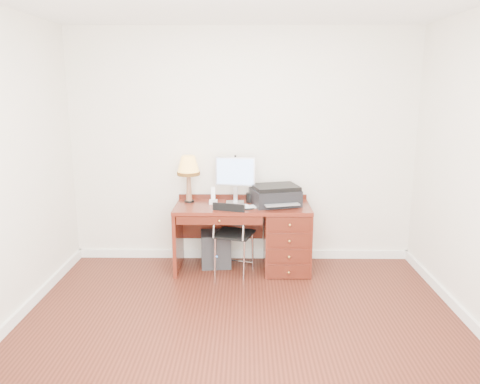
{
  "coord_description": "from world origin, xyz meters",
  "views": [
    {
      "loc": [
        0.04,
        -3.64,
        2.04
      ],
      "look_at": [
        -0.03,
        1.2,
        0.95
      ],
      "focal_mm": 35.0,
      "sensor_mm": 36.0,
      "label": 1
    }
  ],
  "objects_px": {
    "leg_lamp": "(188,168)",
    "chair": "(234,230)",
    "printer": "(275,195)",
    "desk": "(271,234)",
    "equipment_box": "(216,249)",
    "phone": "(213,199)",
    "monitor": "(235,174)"
  },
  "relations": [
    {
      "from": "desk",
      "to": "phone",
      "type": "height_order",
      "value": "phone"
    },
    {
      "from": "desk",
      "to": "chair",
      "type": "distance_m",
      "value": 0.45
    },
    {
      "from": "desk",
      "to": "leg_lamp",
      "type": "bearing_deg",
      "value": 172.29
    },
    {
      "from": "leg_lamp",
      "to": "desk",
      "type": "bearing_deg",
      "value": -7.71
    },
    {
      "from": "monitor",
      "to": "phone",
      "type": "xyz_separation_m",
      "value": [
        -0.24,
        -0.06,
        -0.27
      ]
    },
    {
      "from": "leg_lamp",
      "to": "chair",
      "type": "bearing_deg",
      "value": -28.21
    },
    {
      "from": "phone",
      "to": "equipment_box",
      "type": "distance_m",
      "value": 0.61
    },
    {
      "from": "printer",
      "to": "leg_lamp",
      "type": "distance_m",
      "value": 1.02
    },
    {
      "from": "desk",
      "to": "monitor",
      "type": "bearing_deg",
      "value": 163.74
    },
    {
      "from": "desk",
      "to": "equipment_box",
      "type": "bearing_deg",
      "value": 171.35
    },
    {
      "from": "desk",
      "to": "leg_lamp",
      "type": "distance_m",
      "value": 1.19
    },
    {
      "from": "leg_lamp",
      "to": "equipment_box",
      "type": "bearing_deg",
      "value": -5.73
    },
    {
      "from": "equipment_box",
      "to": "chair",
      "type": "bearing_deg",
      "value": -54.65
    },
    {
      "from": "leg_lamp",
      "to": "chair",
      "type": "relative_size",
      "value": 0.64
    },
    {
      "from": "monitor",
      "to": "chair",
      "type": "height_order",
      "value": "monitor"
    },
    {
      "from": "leg_lamp",
      "to": "printer",
      "type": "bearing_deg",
      "value": -6.34
    },
    {
      "from": "monitor",
      "to": "chair",
      "type": "bearing_deg",
      "value": -81.74
    },
    {
      "from": "leg_lamp",
      "to": "phone",
      "type": "xyz_separation_m",
      "value": [
        0.28,
        -0.07,
        -0.33
      ]
    },
    {
      "from": "desk",
      "to": "chair",
      "type": "relative_size",
      "value": 1.8
    },
    {
      "from": "printer",
      "to": "chair",
      "type": "xyz_separation_m",
      "value": [
        -0.46,
        -0.17,
        -0.35
      ]
    },
    {
      "from": "desk",
      "to": "phone",
      "type": "bearing_deg",
      "value": 175.23
    },
    {
      "from": "desk",
      "to": "phone",
      "type": "distance_m",
      "value": 0.76
    },
    {
      "from": "leg_lamp",
      "to": "monitor",
      "type": "bearing_deg",
      "value": -0.78
    },
    {
      "from": "printer",
      "to": "chair",
      "type": "distance_m",
      "value": 0.6
    },
    {
      "from": "desk",
      "to": "equipment_box",
      "type": "height_order",
      "value": "desk"
    },
    {
      "from": "desk",
      "to": "monitor",
      "type": "height_order",
      "value": "monitor"
    },
    {
      "from": "desk",
      "to": "equipment_box",
      "type": "relative_size",
      "value": 3.83
    },
    {
      "from": "desk",
      "to": "leg_lamp",
      "type": "xyz_separation_m",
      "value": [
        -0.93,
        0.13,
        0.73
      ]
    },
    {
      "from": "desk",
      "to": "equipment_box",
      "type": "xyz_separation_m",
      "value": [
        -0.63,
        0.1,
        -0.22
      ]
    },
    {
      "from": "chair",
      "to": "printer",
      "type": "bearing_deg",
      "value": 37.12
    },
    {
      "from": "monitor",
      "to": "printer",
      "type": "bearing_deg",
      "value": -3.11
    },
    {
      "from": "equipment_box",
      "to": "desk",
      "type": "bearing_deg",
      "value": -14.55
    }
  ]
}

